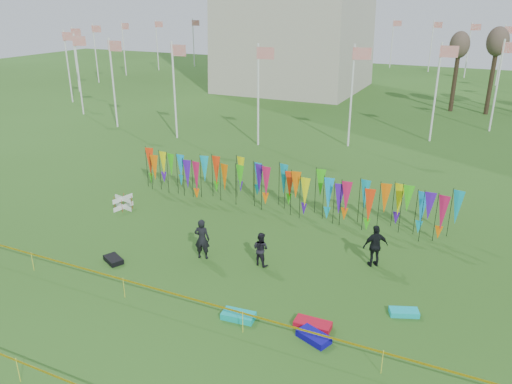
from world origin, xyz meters
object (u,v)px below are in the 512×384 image
at_px(kite_bag_blue, 314,337).
at_px(kite_bag_teal, 404,312).
at_px(box_kite, 123,203).
at_px(kite_bag_black, 113,260).
at_px(person_right, 375,246).
at_px(person_mid, 261,249).
at_px(person_left, 202,239).
at_px(kite_bag_turquoise, 238,316).
at_px(kite_bag_red, 313,325).

bearing_deg(kite_bag_blue, kite_bag_teal, 47.78).
xyz_separation_m(box_kite, kite_bag_black, (3.55, -5.08, -0.28)).
bearing_deg(person_right, kite_bag_blue, 47.05).
distance_m(box_kite, person_mid, 10.02).
height_order(person_left, kite_bag_black, person_left).
xyz_separation_m(person_right, kite_bag_teal, (1.88, -3.23, -0.88)).
xyz_separation_m(kite_bag_turquoise, kite_bag_blue, (2.95, 0.02, -0.00)).
distance_m(person_right, kite_bag_red, 5.61).
height_order(kite_bag_blue, kite_bag_black, kite_bag_blue).
distance_m(box_kite, kite_bag_red, 14.57).
bearing_deg(person_right, person_mid, -12.04).
relative_size(kite_bag_turquoise, kite_bag_black, 1.23).
xyz_separation_m(kite_bag_red, kite_bag_teal, (2.87, 2.23, -0.02)).
relative_size(person_left, kite_bag_teal, 1.80).
distance_m(kite_bag_blue, kite_bag_black, 10.16).
bearing_deg(person_mid, kite_bag_blue, 144.86).
relative_size(box_kite, person_right, 0.40).
height_order(person_mid, kite_bag_red, person_mid).
xyz_separation_m(box_kite, person_mid, (9.71, -2.44, 0.40)).
bearing_deg(kite_bag_turquoise, kite_bag_black, 168.72).
bearing_deg(person_left, kite_bag_teal, 162.42).
distance_m(kite_bag_blue, kite_bag_red, 0.70).
distance_m(person_left, kite_bag_teal, 9.25).
relative_size(person_mid, kite_bag_red, 1.19).
distance_m(person_left, kite_bag_black, 4.13).
xyz_separation_m(person_right, kite_bag_blue, (-0.72, -6.10, -0.86)).
distance_m(person_left, kite_bag_turquoise, 5.10).
xyz_separation_m(person_mid, kite_bag_teal, (6.51, -1.16, -0.69)).
bearing_deg(kite_bag_teal, kite_bag_turquoise, -152.49).
relative_size(kite_bag_turquoise, kite_bag_teal, 1.15).
height_order(kite_bag_black, kite_bag_teal, kite_bag_black).
relative_size(box_kite, kite_bag_blue, 0.67).
bearing_deg(kite_bag_teal, kite_bag_blue, -132.22).
distance_m(kite_bag_red, kite_bag_black, 9.83).
bearing_deg(kite_bag_turquoise, kite_bag_blue, 0.44).
distance_m(person_right, kite_bag_turquoise, 7.20).
distance_m(person_right, kite_bag_blue, 6.21).
distance_m(person_left, person_right, 7.77).
bearing_deg(person_mid, person_right, -145.07).
relative_size(person_mid, kite_bag_turquoise, 1.28).
distance_m(person_left, kite_bag_red, 6.97).
relative_size(box_kite, person_left, 0.40).
bearing_deg(kite_bag_turquoise, person_mid, 103.18).
height_order(kite_bag_turquoise, kite_bag_red, kite_bag_turquoise).
height_order(kite_bag_turquoise, kite_bag_blue, same).
xyz_separation_m(kite_bag_turquoise, kite_bag_black, (-7.11, 1.42, -0.01)).
relative_size(person_right, kite_bag_red, 1.48).
bearing_deg(person_left, kite_bag_black, 16.73).
bearing_deg(person_left, person_mid, 178.14).
height_order(person_left, kite_bag_blue, person_left).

